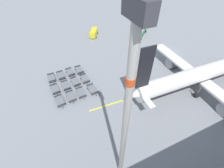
{
  "coord_description": "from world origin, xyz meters",
  "views": [
    {
      "loc": [
        28.62,
        -31.39,
        23.61
      ],
      "look_at": [
        8.42,
        -22.38,
        2.68
      ],
      "focal_mm": 24.0,
      "sensor_mm": 36.0,
      "label": 1
    }
  ],
  "objects_px": {
    "baggage_dolly_row_far_col_a": "(79,70)",
    "apron_light_mast": "(126,122)",
    "service_van": "(94,33)",
    "baggage_dolly_row_mid_a_col_a": "(61,76)",
    "baggage_dolly_row_near_col_c": "(60,101)",
    "baggage_dolly_row_near_col_b": "(55,89)",
    "fuel_tanker_primary": "(140,32)",
    "baggage_dolly_row_mid_b_col_a": "(70,72)",
    "baggage_dolly_row_mid_a_col_c": "(71,97)",
    "baggage_dolly_row_far_col_b": "(85,79)",
    "baggage_dolly_row_near_col_a": "(52,78)",
    "baggage_dolly_row_mid_b_col_c": "(81,93)",
    "airplane": "(202,74)",
    "baggage_dolly_row_mid_a_col_b": "(66,86)",
    "baggage_dolly_row_mid_b_col_b": "(75,82)",
    "baggage_dolly_row_far_col_c": "(93,89)"
  },
  "relations": [
    {
      "from": "service_van",
      "to": "baggage_dolly_row_mid_b_col_a",
      "type": "height_order",
      "value": "service_van"
    },
    {
      "from": "service_van",
      "to": "baggage_dolly_row_near_col_c",
      "type": "xyz_separation_m",
      "value": [
        25.63,
        -16.1,
        -0.68
      ]
    },
    {
      "from": "apron_light_mast",
      "to": "baggage_dolly_row_mid_a_col_c",
      "type": "bearing_deg",
      "value": -168.74
    },
    {
      "from": "baggage_dolly_row_mid_a_col_b",
      "to": "baggage_dolly_row_far_col_a",
      "type": "height_order",
      "value": "same"
    },
    {
      "from": "service_van",
      "to": "baggage_dolly_row_mid_b_col_b",
      "type": "relative_size",
      "value": 1.52
    },
    {
      "from": "baggage_dolly_row_near_col_c",
      "to": "baggage_dolly_row_mid_a_col_a",
      "type": "relative_size",
      "value": 1.01
    },
    {
      "from": "baggage_dolly_row_far_col_b",
      "to": "baggage_dolly_row_mid_b_col_a",
      "type": "bearing_deg",
      "value": -145.99
    },
    {
      "from": "airplane",
      "to": "service_van",
      "type": "relative_size",
      "value": 6.47
    },
    {
      "from": "fuel_tanker_primary",
      "to": "baggage_dolly_row_far_col_b",
      "type": "distance_m",
      "value": 28.78
    },
    {
      "from": "fuel_tanker_primary",
      "to": "apron_light_mast",
      "type": "distance_m",
      "value": 45.34
    },
    {
      "from": "service_van",
      "to": "baggage_dolly_row_mid_a_col_a",
      "type": "bearing_deg",
      "value": -39.33
    },
    {
      "from": "baggage_dolly_row_mid_a_col_c",
      "to": "baggage_dolly_row_mid_b_col_b",
      "type": "bearing_deg",
      "value": 154.55
    },
    {
      "from": "baggage_dolly_row_near_col_a",
      "to": "baggage_dolly_row_mid_b_col_b",
      "type": "xyz_separation_m",
      "value": [
        3.54,
        4.8,
        0.0
      ]
    },
    {
      "from": "airplane",
      "to": "service_van",
      "type": "height_order",
      "value": "airplane"
    },
    {
      "from": "baggage_dolly_row_near_col_b",
      "to": "apron_light_mast",
      "type": "xyz_separation_m",
      "value": [
        19.92,
        5.95,
        11.99
      ]
    },
    {
      "from": "baggage_dolly_row_far_col_a",
      "to": "apron_light_mast",
      "type": "relative_size",
      "value": 0.16
    },
    {
      "from": "baggage_dolly_row_near_col_b",
      "to": "baggage_dolly_row_mid_a_col_c",
      "type": "xyz_separation_m",
      "value": [
        3.54,
        2.68,
        0.0
      ]
    },
    {
      "from": "baggage_dolly_row_near_col_b",
      "to": "baggage_dolly_row_near_col_c",
      "type": "height_order",
      "value": "same"
    },
    {
      "from": "baggage_dolly_row_mid_b_col_c",
      "to": "baggage_dolly_row_far_col_c",
      "type": "distance_m",
      "value": 2.57
    },
    {
      "from": "baggage_dolly_row_mid_a_col_a",
      "to": "fuel_tanker_primary",
      "type": "bearing_deg",
      "value": 111.96
    },
    {
      "from": "airplane",
      "to": "baggage_dolly_row_far_col_b",
      "type": "relative_size",
      "value": 9.93
    },
    {
      "from": "fuel_tanker_primary",
      "to": "baggage_dolly_row_far_col_a",
      "type": "distance_m",
      "value": 27.26
    },
    {
      "from": "baggage_dolly_row_mid_a_col_c",
      "to": "baggage_dolly_row_mid_b_col_a",
      "type": "bearing_deg",
      "value": 168.52
    },
    {
      "from": "baggage_dolly_row_near_col_b",
      "to": "baggage_dolly_row_far_col_b",
      "type": "distance_m",
      "value": 6.93
    },
    {
      "from": "baggage_dolly_row_near_col_a",
      "to": "baggage_dolly_row_mid_b_col_c",
      "type": "bearing_deg",
      "value": 34.26
    },
    {
      "from": "baggage_dolly_row_mid_b_col_c",
      "to": "fuel_tanker_primary",
      "type": "bearing_deg",
      "value": 126.12
    },
    {
      "from": "baggage_dolly_row_near_col_b",
      "to": "baggage_dolly_row_mid_b_col_b",
      "type": "relative_size",
      "value": 1.0
    },
    {
      "from": "baggage_dolly_row_near_col_b",
      "to": "baggage_dolly_row_far_col_b",
      "type": "xyz_separation_m",
      "value": [
        -0.69,
        6.9,
        0.0
      ]
    },
    {
      "from": "fuel_tanker_primary",
      "to": "baggage_dolly_row_far_col_b",
      "type": "relative_size",
      "value": 2.27
    },
    {
      "from": "airplane",
      "to": "baggage_dolly_row_far_col_b",
      "type": "height_order",
      "value": "airplane"
    },
    {
      "from": "baggage_dolly_row_near_col_c",
      "to": "baggage_dolly_row_mid_a_col_b",
      "type": "relative_size",
      "value": 1.0
    },
    {
      "from": "service_van",
      "to": "baggage_dolly_row_mid_a_col_c",
      "type": "relative_size",
      "value": 1.54
    },
    {
      "from": "baggage_dolly_row_mid_a_col_c",
      "to": "baggage_dolly_row_far_col_a",
      "type": "height_order",
      "value": "same"
    },
    {
      "from": "fuel_tanker_primary",
      "to": "baggage_dolly_row_mid_a_col_b",
      "type": "bearing_deg",
      "value": -61.41
    },
    {
      "from": "baggage_dolly_row_mid_a_col_b",
      "to": "baggage_dolly_row_far_col_a",
      "type": "distance_m",
      "value": 5.98
    },
    {
      "from": "baggage_dolly_row_near_col_a",
      "to": "baggage_dolly_row_mid_a_col_a",
      "type": "bearing_deg",
      "value": 91.41
    },
    {
      "from": "baggage_dolly_row_mid_a_col_a",
      "to": "baggage_dolly_row_far_col_a",
      "type": "height_order",
      "value": "same"
    },
    {
      "from": "baggage_dolly_row_near_col_b",
      "to": "baggage_dolly_row_near_col_c",
      "type": "relative_size",
      "value": 1.0
    },
    {
      "from": "fuel_tanker_primary",
      "to": "baggage_dolly_row_mid_b_col_a",
      "type": "bearing_deg",
      "value": -66.99
    },
    {
      "from": "service_van",
      "to": "baggage_dolly_row_near_col_c",
      "type": "distance_m",
      "value": 30.27
    },
    {
      "from": "baggage_dolly_row_far_col_c",
      "to": "apron_light_mast",
      "type": "relative_size",
      "value": 0.17
    },
    {
      "from": "baggage_dolly_row_near_col_c",
      "to": "airplane",
      "type": "bearing_deg",
      "value": 75.51
    },
    {
      "from": "baggage_dolly_row_near_col_a",
      "to": "baggage_dolly_row_near_col_c",
      "type": "relative_size",
      "value": 0.99
    },
    {
      "from": "baggage_dolly_row_mid_a_col_c",
      "to": "baggage_dolly_row_near_col_b",
      "type": "bearing_deg",
      "value": -142.79
    },
    {
      "from": "baggage_dolly_row_mid_a_col_a",
      "to": "baggage_dolly_row_near_col_b",
      "type": "bearing_deg",
      "value": -25.54
    },
    {
      "from": "baggage_dolly_row_near_col_b",
      "to": "baggage_dolly_row_far_col_c",
      "type": "height_order",
      "value": "same"
    },
    {
      "from": "service_van",
      "to": "baggage_dolly_row_near_col_c",
      "type": "height_order",
      "value": "service_van"
    },
    {
      "from": "baggage_dolly_row_near_col_b",
      "to": "apron_light_mast",
      "type": "distance_m",
      "value": 24.0
    },
    {
      "from": "baggage_dolly_row_mid_a_col_a",
      "to": "baggage_dolly_row_mid_b_col_a",
      "type": "height_order",
      "value": "same"
    },
    {
      "from": "service_van",
      "to": "baggage_dolly_row_mid_a_col_b",
      "type": "height_order",
      "value": "service_van"
    }
  ]
}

